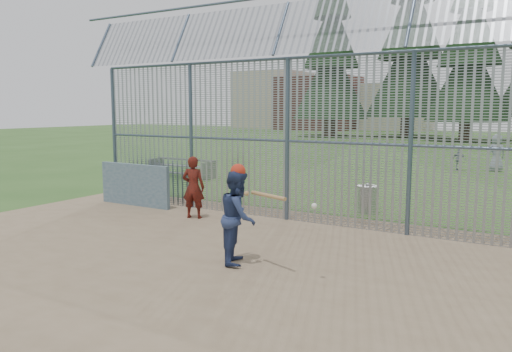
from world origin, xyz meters
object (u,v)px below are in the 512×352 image
Objects in this scene: trash_can at (367,199)px; bleacher at (181,167)px; onlooker at (193,187)px; dugout_wall at (135,185)px; batter at (238,217)px.

bleacher is (-8.87, 3.02, 0.03)m from trash_can.
trash_can is 9.37m from bleacher.
bleacher is at bearing -67.61° from onlooker.
batter is (5.48, -2.99, 0.24)m from dugout_wall.
trash_can is (6.05, 2.50, -0.24)m from dugout_wall.
batter is 3.93m from onlooker.
dugout_wall is 0.83× the size of bleacher.
onlooker reaches higher than bleacher.
dugout_wall reaches higher than bleacher.
trash_can is at bearing -159.49° from onlooker.
batter is 2.06× the size of trash_can.
batter reaches higher than bleacher.
batter reaches higher than onlooker.
bleacher is at bearing 117.07° from dugout_wall.
trash_can is 0.27× the size of bleacher.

